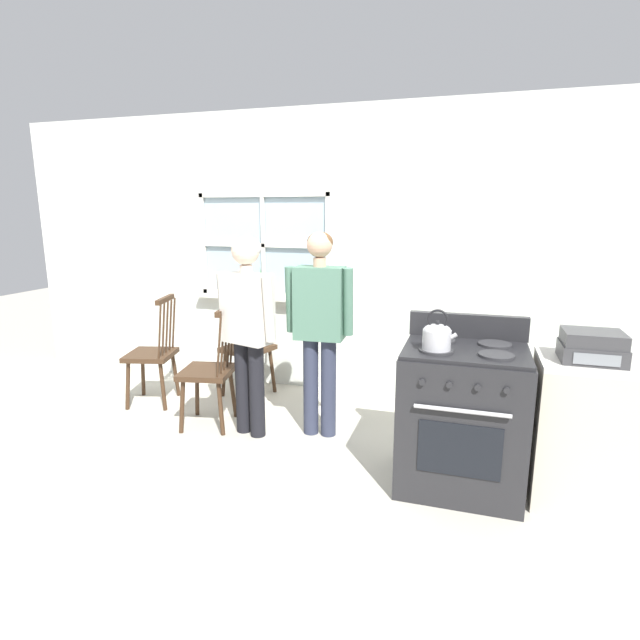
{
  "coord_description": "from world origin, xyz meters",
  "views": [
    {
      "loc": [
        1.56,
        -3.22,
        1.75
      ],
      "look_at": [
        0.53,
        0.09,
        1.0
      ],
      "focal_mm": 28.0,
      "sensor_mm": 36.0,
      "label": 1
    }
  ],
  "objects": [
    {
      "name": "chair_by_window",
      "position": [
        -1.22,
        0.55,
        0.46
      ],
      "size": [
        0.49,
        0.5,
        1.01
      ],
      "rotation": [
        0.0,
        0.0,
        -1.32
      ],
      "color": "#3D2819",
      "rests_on": "ground_plane"
    },
    {
      "name": "stereo",
      "position": [
        2.24,
        -0.08,
        0.99
      ],
      "size": [
        0.34,
        0.29,
        0.18
      ],
      "color": "#38383A",
      "rests_on": "side_counter"
    },
    {
      "name": "chair_near_wall",
      "position": [
        -0.46,
        1.0,
        0.46
      ],
      "size": [
        0.5,
        0.52,
        1.01
      ],
      "rotation": [
        0.0,
        0.0,
        -1.86
      ],
      "color": "#3D2819",
      "rests_on": "ground_plane"
    },
    {
      "name": "kettle",
      "position": [
        1.37,
        -0.23,
        1.02
      ],
      "size": [
        0.21,
        0.17,
        0.25
      ],
      "color": "#B7B7BC",
      "rests_on": "stove"
    },
    {
      "name": "ground_plane",
      "position": [
        0.0,
        0.0,
        0.0
      ],
      "size": [
        16.0,
        16.0,
        0.0
      ],
      "primitive_type": "plane",
      "color": "#B2AD9E"
    },
    {
      "name": "chair_center_cluster",
      "position": [
        -0.47,
        0.25,
        0.46
      ],
      "size": [
        0.47,
        0.49,
        1.01
      ],
      "rotation": [
        0.0,
        0.0,
        -1.39
      ],
      "color": "#3D2819",
      "rests_on": "ground_plane"
    },
    {
      "name": "wall_back",
      "position": [
        0.03,
        1.4,
        1.34
      ],
      "size": [
        6.4,
        0.16,
        2.7
      ],
      "color": "silver",
      "rests_on": "ground_plane"
    },
    {
      "name": "person_elderly_left",
      "position": [
        -0.09,
        0.2,
        0.96
      ],
      "size": [
        0.55,
        0.32,
        1.57
      ],
      "rotation": [
        0.0,
        0.0,
        -0.3
      ],
      "color": "black",
      "rests_on": "ground_plane"
    },
    {
      "name": "potted_plant",
      "position": [
        -0.48,
        1.31,
        1.0
      ],
      "size": [
        0.14,
        0.14,
        0.3
      ],
      "color": "#935B3D",
      "rests_on": "wall_back"
    },
    {
      "name": "side_counter",
      "position": [
        2.24,
        -0.06,
        0.45
      ],
      "size": [
        0.55,
        0.5,
        0.9
      ],
      "color": "beige",
      "rests_on": "ground_plane"
    },
    {
      "name": "stove",
      "position": [
        1.54,
        -0.1,
        0.47
      ],
      "size": [
        0.77,
        0.68,
        1.08
      ],
      "color": "#232326",
      "rests_on": "ground_plane"
    },
    {
      "name": "person_teen_center",
      "position": [
        0.45,
        0.36,
        0.96
      ],
      "size": [
        0.53,
        0.23,
        1.61
      ],
      "rotation": [
        0.0,
        0.0,
        0.05
      ],
      "color": "#2D3347",
      "rests_on": "ground_plane"
    }
  ]
}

